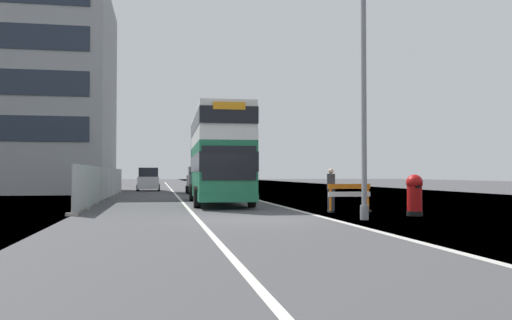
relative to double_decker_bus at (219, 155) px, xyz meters
name	(u,v)px	position (x,y,z in m)	size (l,w,h in m)	color
ground	(264,220)	(0.49, -9.50, -2.58)	(140.00, 280.00, 0.10)	#424244
double_decker_bus	(219,155)	(0.00, 0.00, 0.00)	(3.01, 10.47, 4.76)	#1E6B47
lamppost_foreground	(364,108)	(3.77, -10.53, 1.26)	(0.29, 0.70, 8.06)	gray
red_pillar_postbox	(415,193)	(6.26, -9.24, -1.69)	(0.61, 0.61, 1.54)	black
roadworks_barrier	(349,194)	(4.57, -6.94, -1.80)	(1.76, 0.52, 1.15)	orange
construction_site_fence	(106,184)	(-6.24, 6.55, -1.58)	(0.44, 27.40, 1.98)	#A8AAAD
car_oncoming_near	(199,181)	(0.08, 14.83, -1.53)	(1.92, 3.82, 2.12)	slate
car_receding_mid	(149,180)	(-3.93, 22.62, -1.55)	(2.07, 4.11, 2.12)	silver
bare_tree_far_verge_near	(15,164)	(-15.90, 24.16, -0.04)	(3.07, 2.51, 5.43)	#4C3D2D
pedestrian_at_kerb	(331,190)	(3.99, -6.33, -1.64)	(0.34, 0.34, 1.78)	#2D3342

